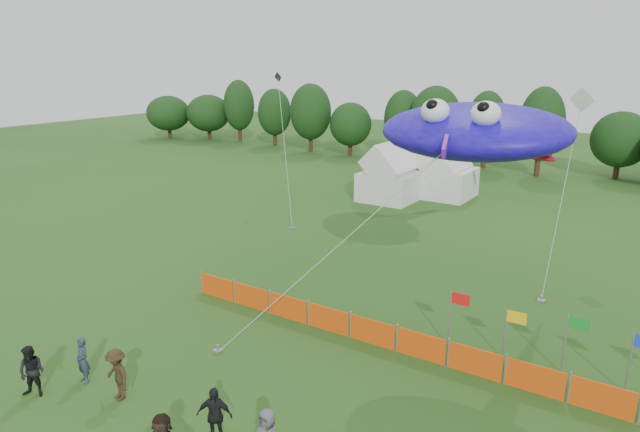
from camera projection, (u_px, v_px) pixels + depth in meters
The scene contains 13 objects.
ground at pixel (208, 432), 16.73m from camera, with size 160.00×160.00×0.00m, color #234C16.
treeline at pixel (574, 132), 50.92m from camera, with size 104.57×8.78×8.36m.
tent_left at pixel (390, 177), 43.33m from camera, with size 4.02×4.02×3.55m.
tent_right at pixel (440, 173), 44.68m from camera, with size 5.22×4.17×3.68m.
barrier_fence at pixel (421, 346), 20.70m from camera, with size 21.90×0.06×1.00m.
flag_row at pixel (571, 338), 19.25m from camera, with size 8.73×0.41×2.30m.
spectator_a at pixel (83, 360), 19.12m from camera, with size 0.59×0.39×1.61m, color #293145.
spectator_b at pixel (32, 372), 18.30m from camera, with size 0.85×0.66×1.75m, color black.
spectator_c at pixel (117, 375), 18.15m from camera, with size 1.12×0.65×1.74m, color #312313.
spectator_d at pixel (214, 416), 16.05m from camera, with size 1.03×0.43×1.76m, color black.
stingray_kite at pixel (479, 130), 20.43m from camera, with size 10.94×15.17×9.37m.
small_kite_white at pixel (573, 144), 28.88m from camera, with size 1.37×8.18×9.14m.
small_kite_dark at pixel (284, 140), 39.85m from camera, with size 6.57×6.96×9.56m.
Camera 1 is at (10.65, -10.23, 10.63)m, focal length 32.00 mm.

